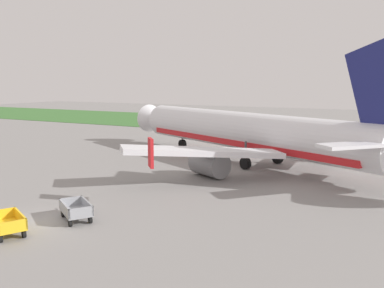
{
  "coord_description": "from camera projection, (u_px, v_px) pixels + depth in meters",
  "views": [
    {
      "loc": [
        18.14,
        -16.03,
        7.98
      ],
      "look_at": [
        2.32,
        14.28,
        2.8
      ],
      "focal_mm": 38.65,
      "sensor_mm": 36.0,
      "label": 1
    }
  ],
  "objects": [
    {
      "name": "ground_plane",
      "position": [
        40.0,
        223.0,
        23.54
      ],
      "size": [
        220.0,
        220.0,
        0.0
      ],
      "primitive_type": "plane",
      "color": "gray"
    },
    {
      "name": "grass_strip",
      "position": [
        293.0,
        126.0,
        74.37
      ],
      "size": [
        220.0,
        28.0,
        0.06
      ],
      "primitive_type": "cube",
      "color": "#3D7033",
      "rests_on": "ground"
    },
    {
      "name": "airplane",
      "position": [
        252.0,
        133.0,
        39.98
      ],
      "size": [
        35.38,
        29.11,
        11.34
      ],
      "color": "silver",
      "rests_on": "ground"
    },
    {
      "name": "baggage_cart_nearest",
      "position": [
        8.0,
        223.0,
        21.68
      ],
      "size": [
        3.5,
        2.37,
        1.07
      ],
      "color": "gold",
      "rests_on": "ground"
    },
    {
      "name": "baggage_cart_second_in_row",
      "position": [
        76.0,
        210.0,
        23.96
      ],
      "size": [
        3.37,
        2.57,
        1.07
      ],
      "color": "gray",
      "rests_on": "ground"
    }
  ]
}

